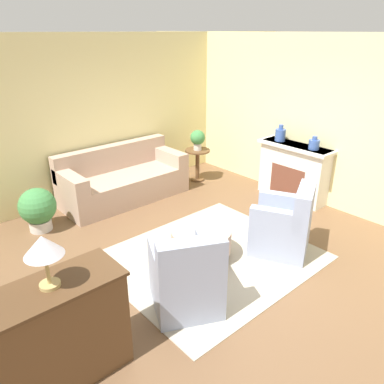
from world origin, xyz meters
TOP-DOWN VIEW (x-y plane):
  - ground_plane at (0.00, 0.00)m, footprint 16.00×16.00m
  - wall_back at (0.00, 2.99)m, footprint 9.87×0.12m
  - wall_right at (2.73, 0.00)m, footprint 0.12×9.34m
  - rug at (0.00, 0.00)m, footprint 2.63×2.28m
  - couch at (0.19, 2.46)m, footprint 2.23×0.92m
  - armchair_left at (-0.88, -0.52)m, footprint 0.95×0.97m
  - armchair_right at (0.88, -0.52)m, footprint 0.95×0.97m
  - ottoman_table at (-0.09, 0.10)m, footprint 0.80×0.80m
  - side_table at (1.79, 2.24)m, footprint 0.50×0.50m
  - fireplace at (2.48, 0.46)m, footprint 0.44×1.34m
  - dresser at (-2.26, -0.50)m, footprint 1.14×0.51m
  - vase_mantel_near at (2.47, 0.80)m, footprint 0.18×0.18m
  - vase_mantel_far at (2.47, 0.12)m, footprint 0.18×0.18m
  - potted_plant_on_side_table at (1.79, 2.24)m, footprint 0.29×0.29m
  - potted_plant_floor at (-1.41, 2.29)m, footprint 0.55×0.55m
  - table_lamp at (-2.26, -0.50)m, footprint 0.30×0.30m

SIDE VIEW (x-z plane):
  - ground_plane at x=0.00m, z-range 0.00..0.00m
  - rug at x=0.00m, z-range 0.00..0.01m
  - ottoman_table at x=-0.09m, z-range 0.07..0.49m
  - couch at x=0.19m, z-range -0.13..0.81m
  - potted_plant_floor at x=-1.41m, z-range 0.03..0.71m
  - armchair_left at x=-0.88m, z-range -0.10..0.86m
  - armchair_right at x=0.88m, z-range -0.10..0.86m
  - side_table at x=1.79m, z-range 0.11..0.75m
  - dresser at x=-2.26m, z-range 0.02..1.00m
  - fireplace at x=2.48m, z-range 0.03..1.03m
  - potted_plant_on_side_table at x=1.79m, z-range 0.67..1.07m
  - vase_mantel_far at x=2.47m, z-range 0.98..1.20m
  - vase_mantel_near at x=2.47m, z-range 0.97..1.27m
  - table_lamp at x=-2.26m, z-range 1.10..1.56m
  - wall_right at x=2.73m, z-range 0.00..2.80m
  - wall_back at x=0.00m, z-range 0.00..2.80m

